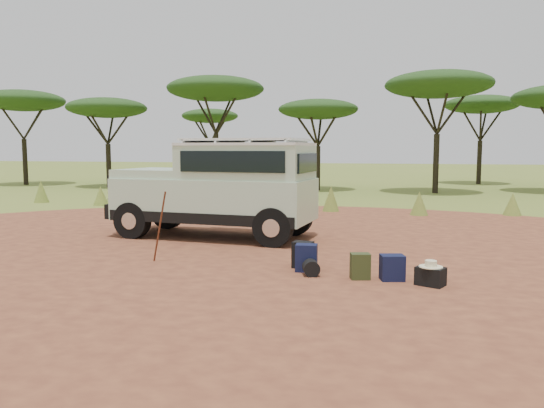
% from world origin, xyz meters
% --- Properties ---
extents(ground, '(140.00, 140.00, 0.00)m').
position_xyz_m(ground, '(0.00, 0.00, 0.00)').
color(ground, olive).
rests_on(ground, ground).
extents(dirt_clearing, '(23.00, 23.00, 0.01)m').
position_xyz_m(dirt_clearing, '(0.00, 0.00, 0.00)').
color(dirt_clearing, '#995532').
rests_on(dirt_clearing, ground).
extents(grass_fringe, '(36.60, 1.60, 0.90)m').
position_xyz_m(grass_fringe, '(0.12, 8.67, 0.40)').
color(grass_fringe, olive).
rests_on(grass_fringe, ground).
extents(acacia_treeline, '(46.70, 13.20, 6.26)m').
position_xyz_m(acacia_treeline, '(0.75, 19.81, 4.87)').
color(acacia_treeline, black).
rests_on(acacia_treeline, ground).
extents(safari_vehicle, '(5.20, 2.40, 2.45)m').
position_xyz_m(safari_vehicle, '(-1.93, 2.67, 1.18)').
color(safari_vehicle, '#B2CDAF').
rests_on(safari_vehicle, ground).
extents(walking_staff, '(0.38, 0.18, 1.40)m').
position_xyz_m(walking_staff, '(-2.08, -0.43, 0.70)').
color(walking_staff, '#5F2416').
rests_on(walking_staff, ground).
extents(backpack_black, '(0.40, 0.32, 0.50)m').
position_xyz_m(backpack_black, '(0.71, -0.23, 0.25)').
color(backpack_black, black).
rests_on(backpack_black, ground).
extents(backpack_navy, '(0.40, 0.30, 0.50)m').
position_xyz_m(backpack_navy, '(0.82, -0.49, 0.25)').
color(backpack_navy, '#13193D').
rests_on(backpack_navy, ground).
extents(backpack_olive, '(0.37, 0.31, 0.45)m').
position_xyz_m(backpack_olive, '(1.81, -0.83, 0.22)').
color(backpack_olive, '#33411E').
rests_on(backpack_olive, ground).
extents(duffel_navy, '(0.45, 0.38, 0.44)m').
position_xyz_m(duffel_navy, '(2.34, -0.78, 0.22)').
color(duffel_navy, '#13193D').
rests_on(duffel_navy, ground).
extents(hard_case, '(0.52, 0.46, 0.31)m').
position_xyz_m(hard_case, '(2.95, -0.98, 0.15)').
color(hard_case, black).
rests_on(hard_case, ground).
extents(stuff_sack, '(0.36, 0.36, 0.28)m').
position_xyz_m(stuff_sack, '(0.96, -0.80, 0.14)').
color(stuff_sack, black).
rests_on(stuff_sack, ground).
extents(safari_hat, '(0.38, 0.38, 0.11)m').
position_xyz_m(safari_hat, '(2.95, -0.98, 0.35)').
color(safari_hat, beige).
rests_on(safari_hat, hard_case).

